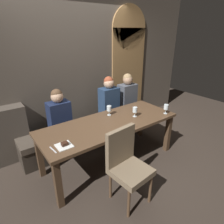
{
  "coord_description": "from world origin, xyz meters",
  "views": [
    {
      "loc": [
        -1.56,
        -2.16,
        2.06
      ],
      "look_at": [
        0.12,
        0.11,
        0.84
      ],
      "focal_mm": 30.68,
      "sensor_mm": 36.0,
      "label": 1
    }
  ],
  "objects_px": {
    "wine_glass_end_right": "(109,109)",
    "wine_glass_center_back": "(166,107)",
    "chair_near_side": "(126,162)",
    "diner_bearded": "(109,98)",
    "dining_table": "(110,127)",
    "wine_glass_near_left": "(135,110)",
    "fork_on_table": "(53,150)",
    "diner_far_end": "(127,94)",
    "banquette_bench": "(89,133)",
    "diner_redhead": "(59,112)",
    "dessert_plate": "(64,145)"
  },
  "relations": [
    {
      "from": "chair_near_side",
      "to": "diner_redhead",
      "type": "distance_m",
      "value": 1.48
    },
    {
      "from": "diner_far_end",
      "to": "dessert_plate",
      "type": "xyz_separation_m",
      "value": [
        -1.8,
        -0.9,
        -0.08
      ]
    },
    {
      "from": "dining_table",
      "to": "diner_bearded",
      "type": "relative_size",
      "value": 2.71
    },
    {
      "from": "diner_far_end",
      "to": "fork_on_table",
      "type": "relative_size",
      "value": 4.75
    },
    {
      "from": "wine_glass_end_right",
      "to": "dessert_plate",
      "type": "xyz_separation_m",
      "value": [
        -0.99,
        -0.43,
        -0.1
      ]
    },
    {
      "from": "wine_glass_end_right",
      "to": "diner_redhead",
      "type": "bearing_deg",
      "value": 144.11
    },
    {
      "from": "dining_table",
      "to": "fork_on_table",
      "type": "relative_size",
      "value": 12.94
    },
    {
      "from": "wine_glass_end_right",
      "to": "banquette_bench",
      "type": "bearing_deg",
      "value": 107.24
    },
    {
      "from": "wine_glass_center_back",
      "to": "banquette_bench",
      "type": "bearing_deg",
      "value": 133.86
    },
    {
      "from": "banquette_bench",
      "to": "diner_bearded",
      "type": "relative_size",
      "value": 3.08
    },
    {
      "from": "chair_near_side",
      "to": "wine_glass_end_right",
      "type": "relative_size",
      "value": 5.98
    },
    {
      "from": "chair_near_side",
      "to": "fork_on_table",
      "type": "distance_m",
      "value": 0.9
    },
    {
      "from": "dining_table",
      "to": "wine_glass_near_left",
      "type": "bearing_deg",
      "value": -9.09
    },
    {
      "from": "dessert_plate",
      "to": "diner_bearded",
      "type": "bearing_deg",
      "value": 34.12
    },
    {
      "from": "banquette_bench",
      "to": "diner_redhead",
      "type": "relative_size",
      "value": 3.36
    },
    {
      "from": "chair_near_side",
      "to": "wine_glass_near_left",
      "type": "bearing_deg",
      "value": 41.72
    },
    {
      "from": "diner_far_end",
      "to": "dessert_plate",
      "type": "relative_size",
      "value": 4.25
    },
    {
      "from": "fork_on_table",
      "to": "wine_glass_near_left",
      "type": "bearing_deg",
      "value": -0.47
    },
    {
      "from": "wine_glass_center_back",
      "to": "wine_glass_end_right",
      "type": "xyz_separation_m",
      "value": [
        -0.81,
        0.52,
        0.0
      ]
    },
    {
      "from": "wine_glass_center_back",
      "to": "wine_glass_near_left",
      "type": "height_order",
      "value": "same"
    },
    {
      "from": "banquette_bench",
      "to": "chair_near_side",
      "type": "distance_m",
      "value": 1.48
    },
    {
      "from": "wine_glass_end_right",
      "to": "wine_glass_center_back",
      "type": "bearing_deg",
      "value": -32.82
    },
    {
      "from": "chair_near_side",
      "to": "diner_bearded",
      "type": "height_order",
      "value": "diner_bearded"
    },
    {
      "from": "dining_table",
      "to": "dessert_plate",
      "type": "xyz_separation_m",
      "value": [
        -0.84,
        -0.2,
        0.1
      ]
    },
    {
      "from": "chair_near_side",
      "to": "diner_far_end",
      "type": "distance_m",
      "value": 1.9
    },
    {
      "from": "diner_bearded",
      "to": "diner_far_end",
      "type": "bearing_deg",
      "value": 0.07
    },
    {
      "from": "diner_far_end",
      "to": "fork_on_table",
      "type": "xyz_separation_m",
      "value": [
        -1.94,
        -0.9,
        -0.09
      ]
    },
    {
      "from": "diner_redhead",
      "to": "wine_glass_near_left",
      "type": "distance_m",
      "value": 1.26
    },
    {
      "from": "wine_glass_near_left",
      "to": "fork_on_table",
      "type": "xyz_separation_m",
      "value": [
        -1.44,
        -0.13,
        -0.11
      ]
    },
    {
      "from": "wine_glass_near_left",
      "to": "wine_glass_end_right",
      "type": "bearing_deg",
      "value": 135.8
    },
    {
      "from": "dessert_plate",
      "to": "fork_on_table",
      "type": "xyz_separation_m",
      "value": [
        -0.14,
        -0.0,
        -0.01
      ]
    },
    {
      "from": "diner_far_end",
      "to": "fork_on_table",
      "type": "height_order",
      "value": "diner_far_end"
    },
    {
      "from": "banquette_bench",
      "to": "diner_redhead",
      "type": "height_order",
      "value": "diner_redhead"
    },
    {
      "from": "wine_glass_near_left",
      "to": "dessert_plate",
      "type": "height_order",
      "value": "wine_glass_near_left"
    },
    {
      "from": "dessert_plate",
      "to": "diner_far_end",
      "type": "bearing_deg",
      "value": 26.59
    },
    {
      "from": "dining_table",
      "to": "wine_glass_center_back",
      "type": "distance_m",
      "value": 1.02
    },
    {
      "from": "dining_table",
      "to": "fork_on_table",
      "type": "bearing_deg",
      "value": -168.26
    },
    {
      "from": "wine_glass_near_left",
      "to": "fork_on_table",
      "type": "height_order",
      "value": "wine_glass_near_left"
    },
    {
      "from": "diner_redhead",
      "to": "diner_bearded",
      "type": "xyz_separation_m",
      "value": [
        1.02,
        -0.02,
        0.03
      ]
    },
    {
      "from": "fork_on_table",
      "to": "diner_far_end",
      "type": "bearing_deg",
      "value": 19.21
    },
    {
      "from": "diner_bearded",
      "to": "diner_redhead",
      "type": "bearing_deg",
      "value": 178.89
    },
    {
      "from": "banquette_bench",
      "to": "dining_table",
      "type": "bearing_deg",
      "value": -90.0
    },
    {
      "from": "dining_table",
      "to": "diner_redhead",
      "type": "distance_m",
      "value": 0.9
    },
    {
      "from": "dining_table",
      "to": "wine_glass_end_right",
      "type": "xyz_separation_m",
      "value": [
        0.15,
        0.23,
        0.2
      ]
    },
    {
      "from": "banquette_bench",
      "to": "diner_far_end",
      "type": "bearing_deg",
      "value": -0.15
    },
    {
      "from": "banquette_bench",
      "to": "diner_bearded",
      "type": "height_order",
      "value": "diner_bearded"
    },
    {
      "from": "wine_glass_near_left",
      "to": "dining_table",
      "type": "bearing_deg",
      "value": 170.91
    },
    {
      "from": "banquette_bench",
      "to": "wine_glass_center_back",
      "type": "height_order",
      "value": "wine_glass_center_back"
    },
    {
      "from": "diner_redhead",
      "to": "diner_bearded",
      "type": "height_order",
      "value": "diner_bearded"
    },
    {
      "from": "diner_redhead",
      "to": "wine_glass_near_left",
      "type": "xyz_separation_m",
      "value": [
        0.99,
        -0.79,
        0.05
      ]
    }
  ]
}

